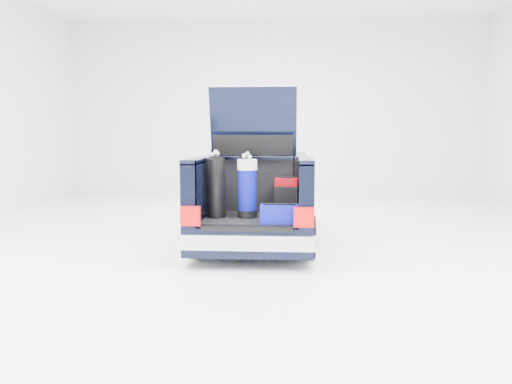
# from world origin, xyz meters

# --- Properties ---
(ground) EXTENTS (14.00, 14.00, 0.00)m
(ground) POSITION_xyz_m (0.00, 0.00, 0.00)
(ground) COLOR white
(ground) RESTS_ON ground
(car) EXTENTS (1.87, 4.65, 2.47)m
(car) POSITION_xyz_m (-0.00, 0.11, 0.67)
(car) COLOR black
(car) RESTS_ON ground
(red_suitcase) EXTENTS (0.36, 0.26, 0.56)m
(red_suitcase) POSITION_xyz_m (0.50, -1.10, 0.86)
(red_suitcase) COLOR maroon
(red_suitcase) RESTS_ON car
(black_golf_bag) EXTENTS (0.31, 0.32, 0.95)m
(black_golf_bag) POSITION_xyz_m (-0.50, -1.49, 1.03)
(black_golf_bag) COLOR black
(black_golf_bag) RESTS_ON car
(blue_golf_bag) EXTENTS (0.32, 0.32, 0.94)m
(blue_golf_bag) POSITION_xyz_m (-0.05, -1.48, 1.02)
(blue_golf_bag) COLOR black
(blue_golf_bag) RESTS_ON car
(blue_duffel) EXTENTS (0.51, 0.33, 0.27)m
(blue_duffel) POSITION_xyz_m (0.42, -1.90, 0.72)
(blue_duffel) COLOR #050779
(blue_duffel) RESTS_ON car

